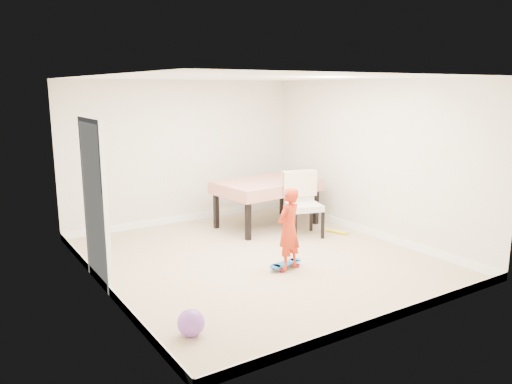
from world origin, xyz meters
TOP-DOWN VIEW (x-y plane):
  - ground at (0.00, 0.00)m, footprint 5.00×5.00m
  - ceiling at (0.00, 0.00)m, footprint 4.50×5.00m
  - wall_back at (0.00, 2.48)m, footprint 4.50×0.04m
  - wall_front at (0.00, -2.48)m, footprint 4.50×0.04m
  - wall_left at (-2.23, 0.00)m, footprint 0.04×5.00m
  - wall_right at (2.23, 0.00)m, footprint 0.04×5.00m
  - door at (-2.22, 0.30)m, footprint 0.11×0.94m
  - baseboard_back at (0.00, 2.49)m, footprint 4.50×0.02m
  - baseboard_front at (0.00, -2.49)m, footprint 4.50×0.02m
  - baseboard_left at (-2.24, 0.00)m, footprint 0.02×5.00m
  - baseboard_right at (2.24, 0.00)m, footprint 0.02×5.00m
  - dining_table at (1.09, 1.38)m, footprint 1.89×1.30m
  - dining_chair at (1.27, 0.53)m, footprint 0.75×0.81m
  - skateboard at (0.10, -0.57)m, footprint 0.58×0.28m
  - child at (0.08, -0.65)m, footprint 0.47×0.38m
  - balloon at (-1.84, -1.61)m, footprint 0.28×0.28m
  - foam_toy at (1.85, 0.32)m, footprint 0.19×0.40m

SIDE VIEW (x-z plane):
  - ground at x=0.00m, z-range 0.00..0.00m
  - foam_toy at x=1.85m, z-range 0.00..0.06m
  - skateboard at x=0.10m, z-range 0.00..0.08m
  - baseboard_back at x=0.00m, z-range 0.00..0.12m
  - baseboard_front at x=0.00m, z-range 0.00..0.12m
  - baseboard_left at x=-2.24m, z-range 0.00..0.12m
  - baseboard_right at x=2.24m, z-range 0.00..0.12m
  - balloon at x=-1.84m, z-range 0.00..0.28m
  - dining_table at x=1.09m, z-range 0.00..0.84m
  - dining_chair at x=1.27m, z-range 0.00..1.09m
  - child at x=0.08m, z-range 0.00..1.13m
  - door at x=-2.22m, z-range -0.03..2.08m
  - wall_back at x=0.00m, z-range 0.00..2.60m
  - wall_front at x=0.00m, z-range 0.00..2.60m
  - wall_left at x=-2.23m, z-range 0.00..2.60m
  - wall_right at x=2.23m, z-range 0.00..2.60m
  - ceiling at x=0.00m, z-range 2.56..2.60m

